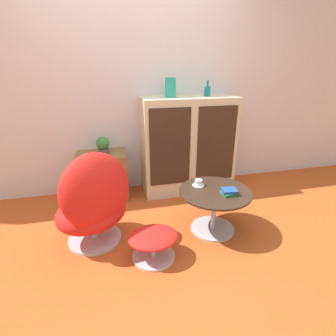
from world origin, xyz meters
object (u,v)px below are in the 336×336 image
at_px(sideboard, 188,145).
at_px(vase_inner_left, 207,91).
at_px(teacup, 198,183).
at_px(book_stack, 229,192).
at_px(tv_console, 103,176).
at_px(egg_chair, 94,202).
at_px(coffee_table, 214,204).
at_px(vase_leftmost, 170,87).
at_px(ottoman, 153,240).
at_px(potted_plant, 103,145).

xyz_separation_m(sideboard, vase_inner_left, (0.22, 0.00, 0.64)).
distance_m(vase_inner_left, teacup, 1.17).
bearing_deg(book_stack, tv_console, 136.72).
relative_size(sideboard, egg_chair, 1.32).
xyz_separation_m(coffee_table, teacup, (-0.11, 0.15, 0.16)).
bearing_deg(vase_leftmost, ottoman, -110.49).
xyz_separation_m(vase_leftmost, book_stack, (0.29, -1.03, -0.83)).
bearing_deg(teacup, sideboard, 80.01).
bearing_deg(vase_inner_left, vase_leftmost, -180.00).
height_order(potted_plant, teacup, potted_plant).
height_order(ottoman, teacup, teacup).
bearing_deg(coffee_table, tv_console, 136.80).
xyz_separation_m(sideboard, teacup, (-0.14, -0.79, -0.14)).
relative_size(vase_leftmost, teacup, 1.84).
xyz_separation_m(ottoman, potted_plant, (-0.34, 1.21, 0.49)).
distance_m(vase_leftmost, book_stack, 1.35).
bearing_deg(vase_inner_left, teacup, -114.45).
relative_size(vase_inner_left, teacup, 1.50).
bearing_deg(tv_console, potted_plant, 0.85).
distance_m(teacup, book_stack, 0.32).
xyz_separation_m(potted_plant, book_stack, (1.08, -1.05, -0.21)).
height_order(sideboard, book_stack, sideboard).
bearing_deg(vase_leftmost, book_stack, -74.37).
relative_size(egg_chair, coffee_table, 1.32).
relative_size(coffee_table, vase_inner_left, 3.90).
bearing_deg(teacup, ottoman, -142.79).
bearing_deg(potted_plant, book_stack, -44.21).
relative_size(ottoman, coffee_table, 0.62).
bearing_deg(ottoman, vase_inner_left, 53.34).
distance_m(sideboard, potted_plant, 1.01).
bearing_deg(egg_chair, tv_console, 85.28).
distance_m(sideboard, ottoman, 1.42).
distance_m(egg_chair, vase_leftmost, 1.52).
relative_size(vase_inner_left, book_stack, 1.16).
bearing_deg(vase_inner_left, ottoman, -126.66).
bearing_deg(book_stack, teacup, 130.78).
distance_m(egg_chair, ottoman, 0.60).
xyz_separation_m(potted_plant, teacup, (0.87, -0.81, -0.21)).
bearing_deg(potted_plant, ottoman, -74.12).
xyz_separation_m(vase_inner_left, teacup, (-0.36, -0.79, -0.78)).
height_order(egg_chair, teacup, egg_chair).
height_order(ottoman, vase_inner_left, vase_inner_left).
xyz_separation_m(sideboard, book_stack, (0.07, -1.02, -0.14)).
xyz_separation_m(vase_inner_left, potted_plant, (-1.23, 0.02, -0.57)).
relative_size(tv_console, vase_leftmost, 2.65).
relative_size(sideboard, teacup, 10.14).
height_order(vase_leftmost, potted_plant, vase_leftmost).
bearing_deg(tv_console, book_stack, -43.28).
bearing_deg(potted_plant, tv_console, -179.15).
distance_m(tv_console, potted_plant, 0.39).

